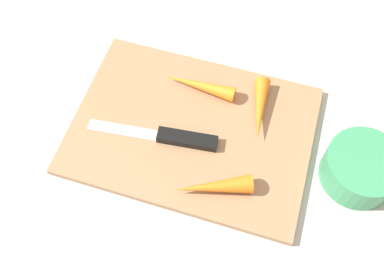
{
  "coord_description": "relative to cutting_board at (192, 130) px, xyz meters",
  "views": [
    {
      "loc": [
        0.1,
        -0.32,
        0.61
      ],
      "look_at": [
        0.0,
        0.0,
        0.01
      ],
      "focal_mm": 42.19,
      "sensor_mm": 36.0,
      "label": 1
    }
  ],
  "objects": [
    {
      "name": "small_bowl",
      "position": [
        0.25,
        -0.0,
        0.02
      ],
      "size": [
        0.11,
        0.11,
        0.05
      ],
      "primitive_type": "cylinder",
      "color": "#388C59",
      "rests_on": "ground_plane"
    },
    {
      "name": "carrot_shortest",
      "position": [
        0.09,
        0.06,
        0.02
      ],
      "size": [
        0.04,
        0.11,
        0.03
      ],
      "primitive_type": "cone",
      "rotation": [
        0.0,
        1.57,
        4.86
      ],
      "color": "orange",
      "rests_on": "cutting_board"
    },
    {
      "name": "carrot_longest",
      "position": [
        -0.01,
        0.07,
        0.02
      ],
      "size": [
        0.12,
        0.03,
        0.02
      ],
      "primitive_type": "cone",
      "rotation": [
        0.0,
        1.57,
        3.11
      ],
      "color": "orange",
      "rests_on": "cutting_board"
    },
    {
      "name": "cutting_board",
      "position": [
        0.0,
        0.0,
        0.0
      ],
      "size": [
        0.36,
        0.26,
        0.01
      ],
      "primitive_type": "cube",
      "color": "#99704C",
      "rests_on": "ground_plane"
    },
    {
      "name": "knife",
      "position": [
        -0.01,
        -0.03,
        0.01
      ],
      "size": [
        0.2,
        0.04,
        0.01
      ],
      "rotation": [
        0.0,
        0.0,
        3.25
      ],
      "color": "#B7B7BC",
      "rests_on": "cutting_board"
    },
    {
      "name": "carrot_medium",
      "position": [
        0.06,
        -0.09,
        0.02
      ],
      "size": [
        0.11,
        0.07,
        0.03
      ],
      "primitive_type": "cone",
      "rotation": [
        0.0,
        1.57,
        3.52
      ],
      "color": "orange",
      "rests_on": "cutting_board"
    },
    {
      "name": "ground_plane",
      "position": [
        0.0,
        0.0,
        -0.01
      ],
      "size": [
        1.4,
        1.4,
        0.0
      ],
      "primitive_type": "plane",
      "color": "#ADA8A0"
    }
  ]
}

